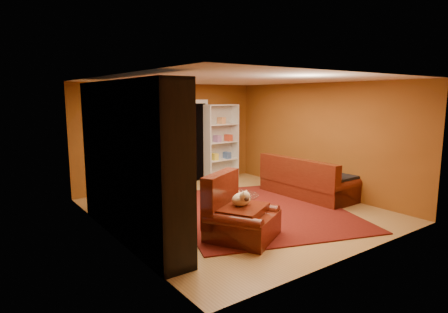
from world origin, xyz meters
TOP-DOWN VIEW (x-y plane):
  - floor at (0.00, 0.00)m, footprint 5.00×5.50m
  - ceiling at (0.00, 0.00)m, footprint 5.00×5.50m
  - wall_back at (0.00, 2.77)m, footprint 5.00×0.05m
  - wall_left at (-2.52, 0.00)m, footprint 0.05×5.50m
  - wall_right at (2.52, 0.00)m, footprint 0.05×5.50m
  - doorway at (0.60, 2.73)m, footprint 1.06×0.60m
  - rug at (0.39, -0.30)m, footprint 4.31×4.65m
  - media_unit at (-2.27, -0.17)m, footprint 0.51×3.29m
  - christmas_tree at (-0.61, 1.67)m, footprint 1.22×1.22m
  - gift_box_teal at (-1.55, 1.91)m, footprint 0.37×0.37m
  - gift_box_red at (-0.59, 2.59)m, footprint 0.23×0.23m
  - white_bookshelf at (1.48, 2.57)m, footprint 0.99×0.39m
  - armchair at (-0.85, -1.29)m, footprint 1.48×1.48m
  - dog at (-0.83, -1.22)m, footprint 0.49×0.46m
  - sofa at (2.02, -0.12)m, footprint 1.03×2.20m
  - coffee_table at (-0.25, -0.34)m, footprint 1.03×1.03m
  - acrylic_chair at (-0.65, 1.47)m, footprint 0.52×0.56m

SIDE VIEW (x-z plane):
  - floor at x=0.00m, z-range -0.05..0.00m
  - rug at x=0.39m, z-range 0.00..0.02m
  - gift_box_red at x=-0.59m, z-range 0.00..0.20m
  - gift_box_teal at x=-1.55m, z-range 0.00..0.31m
  - coffee_table at x=-0.25m, z-range -0.04..0.49m
  - armchair at x=-0.85m, z-range 0.00..0.85m
  - acrylic_chair at x=-0.65m, z-range 0.00..0.90m
  - sofa at x=2.02m, z-range 0.00..0.94m
  - dog at x=-0.83m, z-range 0.50..0.77m
  - christmas_tree at x=-0.61m, z-range -0.03..1.90m
  - white_bookshelf at x=1.48m, z-range -0.03..2.09m
  - doorway at x=0.60m, z-range -0.03..2.13m
  - media_unit at x=-2.27m, z-range 0.00..2.52m
  - wall_back at x=0.00m, z-range 0.00..2.60m
  - wall_left at x=-2.52m, z-range 0.00..2.60m
  - wall_right at x=2.52m, z-range 0.00..2.60m
  - ceiling at x=0.00m, z-range 2.60..2.65m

